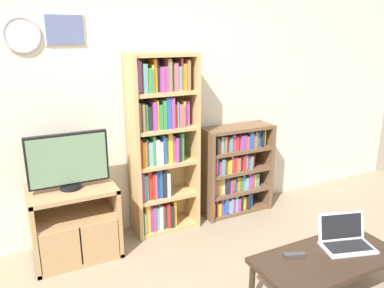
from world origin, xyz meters
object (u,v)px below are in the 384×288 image
coffee_table (327,261)px  remote_near_laptop (294,255)px  bookshelf_short (233,170)px  laptop (345,238)px  bookshelf_tall (160,143)px  tv_stand (75,222)px  television (68,161)px

coffee_table → remote_near_laptop: 0.25m
bookshelf_short → laptop: bearing=-89.3°
bookshelf_tall → tv_stand: bearing=-171.4°
coffee_table → tv_stand: bearing=136.5°
bookshelf_tall → laptop: size_ratio=4.08×
television → bookshelf_short: bearing=4.3°
bookshelf_short → laptop: (0.02, -1.54, -0.05)m
laptop → remote_near_laptop: (-0.44, 0.06, -0.05)m
television → remote_near_laptop: bearing=-45.3°
tv_stand → bookshelf_short: bearing=4.4°
television → remote_near_laptop: size_ratio=4.07×
coffee_table → remote_near_laptop: bearing=152.1°
bookshelf_short → coffee_table: size_ratio=0.91×
television → bookshelf_tall: size_ratio=0.38×
television → bookshelf_tall: (0.89, 0.13, 0.01)m
bookshelf_tall → bookshelf_short: (0.86, 0.00, -0.43)m
laptop → bookshelf_tall: bearing=136.7°
remote_near_laptop → laptop: bearing=102.6°
tv_stand → television: television is taller
tv_stand → bookshelf_short: size_ratio=0.74×
remote_near_laptop → tv_stand: bearing=-114.8°
television → bookshelf_tall: 0.90m
bookshelf_tall → television: bearing=-171.6°
bookshelf_short → coffee_table: 1.61m
bookshelf_tall → remote_near_laptop: size_ratio=10.77×
tv_stand → bookshelf_tall: bearing=8.6°
remote_near_laptop → television: bearing=-114.7°
bookshelf_tall → remote_near_laptop: bearing=-73.2°
laptop → bookshelf_short: bearing=107.6°
coffee_table → laptop: size_ratio=2.50×
laptop → television: bearing=158.3°
bookshelf_tall → bookshelf_short: bookshelf_tall is taller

